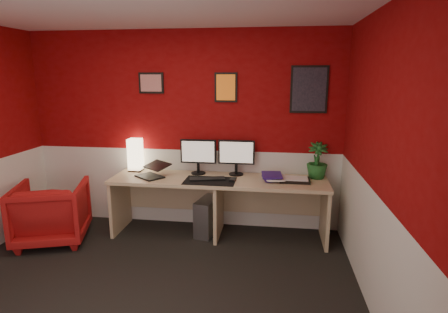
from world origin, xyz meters
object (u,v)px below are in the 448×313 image
armchair (52,212)px  pc_tower (208,216)px  laptop (149,169)px  potted_plant (317,161)px  monitor_right (236,152)px  desk (219,207)px  zen_tray (295,180)px  monitor_left (198,151)px  shoji_lamp (135,156)px

armchair → pc_tower: bearing=176.0°
laptop → potted_plant: (2.01, 0.24, 0.11)m
monitor_right → pc_tower: 0.88m
potted_plant → monitor_right: bearing=178.9°
desk → zen_tray: bearing=0.6°
monitor_left → pc_tower: (0.14, -0.15, -0.80)m
shoji_lamp → potted_plant: bearing=-0.9°
shoji_lamp → monitor_right: bearing=-0.8°
shoji_lamp → armchair: bearing=-142.0°
laptop → armchair: 1.26m
laptop → potted_plant: potted_plant is taller
desk → monitor_left: size_ratio=4.48×
pc_tower → monitor_right: bearing=38.8°
shoji_lamp → potted_plant: (2.29, -0.04, 0.02)m
shoji_lamp → laptop: bearing=-44.9°
monitor_right → armchair: (-2.13, -0.63, -0.66)m
laptop → monitor_right: 1.08m
laptop → armchair: (-1.10, -0.36, -0.48)m
desk → monitor_right: 0.71m
potted_plant → armchair: size_ratio=0.55×
laptop → monitor_left: monitor_left is taller
monitor_left → potted_plant: bearing=-0.0°
laptop → zen_tray: laptop is taller
monitor_right → potted_plant: monitor_right is taller
monitor_right → zen_tray: (0.71, -0.19, -0.28)m
monitor_right → monitor_left: bearing=-177.9°
shoji_lamp → monitor_left: size_ratio=0.69×
zen_tray → pc_tower: size_ratio=0.78×
desk → potted_plant: bearing=9.0°
armchair → potted_plant: bearing=172.8°
monitor_left → armchair: (-1.66, -0.61, -0.66)m
shoji_lamp → monitor_left: 0.84m
zen_tray → pc_tower: zen_tray is taller
laptop → monitor_left: 0.63m
zen_tray → monitor_right: bearing=164.8°
zen_tray → potted_plant: size_ratio=0.80×
monitor_left → monitor_right: (0.48, 0.02, 0.00)m
shoji_lamp → monitor_right: 1.32m
monitor_left → potted_plant: size_ratio=1.33×
zen_tray → armchair: bearing=-171.4°
shoji_lamp → pc_tower: (0.98, -0.19, -0.70)m
monitor_right → armchair: size_ratio=0.74×
laptop → potted_plant: size_ratio=0.76×
monitor_right → potted_plant: (0.98, -0.02, -0.07)m
shoji_lamp → zen_tray: shoji_lamp is taller
desk → potted_plant: potted_plant is taller
monitor_left → zen_tray: monitor_left is taller
shoji_lamp → zen_tray: 2.04m
laptop → pc_tower: laptop is taller
laptop → potted_plant: 2.03m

